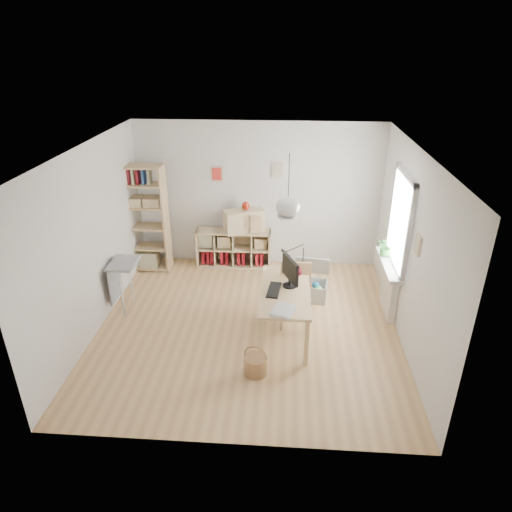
# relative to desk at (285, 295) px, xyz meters

# --- Properties ---
(ground) EXTENTS (4.50, 4.50, 0.00)m
(ground) POSITION_rel_desk_xyz_m (-0.55, 0.15, -0.66)
(ground) COLOR tan
(ground) RESTS_ON ground
(room_shell) EXTENTS (4.50, 4.50, 4.50)m
(room_shell) POSITION_rel_desk_xyz_m (-0.00, 0.00, 1.34)
(room_shell) COLOR white
(room_shell) RESTS_ON ground
(window_unit) EXTENTS (0.07, 1.16, 1.46)m
(window_unit) POSITION_rel_desk_xyz_m (1.68, 0.75, 0.89)
(window_unit) COLOR white
(window_unit) RESTS_ON ground
(radiator) EXTENTS (0.10, 0.80, 0.80)m
(radiator) POSITION_rel_desk_xyz_m (1.64, 0.75, -0.26)
(radiator) COLOR white
(radiator) RESTS_ON ground
(windowsill) EXTENTS (0.22, 1.20, 0.06)m
(windowsill) POSITION_rel_desk_xyz_m (1.59, 0.75, 0.17)
(windowsill) COLOR silver
(windowsill) RESTS_ON radiator
(desk) EXTENTS (0.70, 1.50, 0.75)m
(desk) POSITION_rel_desk_xyz_m (0.00, 0.00, 0.00)
(desk) COLOR tan
(desk) RESTS_ON ground
(cube_shelf) EXTENTS (1.40, 0.38, 0.72)m
(cube_shelf) POSITION_rel_desk_xyz_m (-1.02, 2.23, -0.36)
(cube_shelf) COLOR beige
(cube_shelf) RESTS_ON ground
(tall_bookshelf) EXTENTS (0.80, 0.38, 2.00)m
(tall_bookshelf) POSITION_rel_desk_xyz_m (-2.59, 1.95, 0.43)
(tall_bookshelf) COLOR tan
(tall_bookshelf) RESTS_ON ground
(side_table) EXTENTS (0.40, 0.55, 0.85)m
(side_table) POSITION_rel_desk_xyz_m (-2.59, 0.50, 0.01)
(side_table) COLOR gray
(side_table) RESTS_ON ground
(chair) EXTENTS (0.47, 0.47, 0.95)m
(chair) POSITION_rel_desk_xyz_m (0.15, 0.34, -0.11)
(chair) COLOR gray
(chair) RESTS_ON ground
(wicker_basket) EXTENTS (0.31, 0.31, 0.43)m
(wicker_basket) POSITION_rel_desk_xyz_m (-0.36, -0.92, -0.52)
(wicker_basket) COLOR #A67D4B
(wicker_basket) RESTS_ON ground
(storage_chest) EXTENTS (0.67, 0.74, 0.62)m
(storage_chest) POSITION_rel_desk_xyz_m (0.42, 1.12, -0.46)
(storage_chest) COLOR silver
(storage_chest) RESTS_ON ground
(monitor) EXTENTS (0.23, 0.49, 0.44)m
(monitor) POSITION_rel_desk_xyz_m (0.06, 0.11, 0.34)
(monitor) COLOR black
(monitor) RESTS_ON desk
(keyboard) EXTENTS (0.22, 0.46, 0.02)m
(keyboard) POSITION_rel_desk_xyz_m (-0.16, -0.04, 0.10)
(keyboard) COLOR black
(keyboard) RESTS_ON desk
(task_lamp) EXTENTS (0.37, 0.14, 0.39)m
(task_lamp) POSITION_rel_desk_xyz_m (0.08, 0.59, 0.36)
(task_lamp) COLOR black
(task_lamp) RESTS_ON desk
(yarn_ball) EXTENTS (0.16, 0.16, 0.16)m
(yarn_ball) POSITION_rel_desk_xyz_m (0.16, 0.42, 0.17)
(yarn_ball) COLOR #510A12
(yarn_ball) RESTS_ON desk
(paper_tray) EXTENTS (0.36, 0.40, 0.03)m
(paper_tray) POSITION_rel_desk_xyz_m (-0.02, -0.57, 0.11)
(paper_tray) COLOR silver
(paper_tray) RESTS_ON desk
(drawer_chest) EXTENTS (0.80, 0.59, 0.41)m
(drawer_chest) POSITION_rel_desk_xyz_m (-0.80, 2.19, 0.27)
(drawer_chest) COLOR beige
(drawer_chest) RESTS_ON cube_shelf
(red_vase) EXTENTS (0.14, 0.14, 0.16)m
(red_vase) POSITION_rel_desk_xyz_m (-0.76, 2.19, 0.56)
(red_vase) COLOR maroon
(red_vase) RESTS_ON drawer_chest
(potted_plant) EXTENTS (0.35, 0.33, 0.32)m
(potted_plant) POSITION_rel_desk_xyz_m (1.57, 1.01, 0.36)
(potted_plant) COLOR #235B22
(potted_plant) RESTS_ON windowsill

